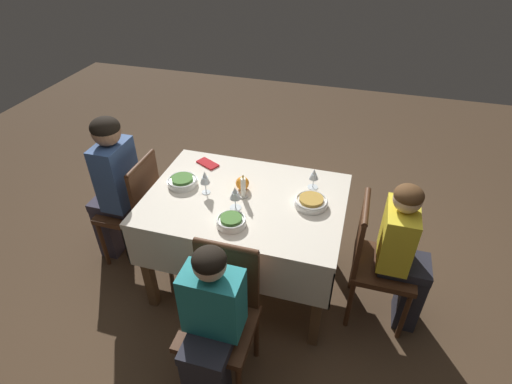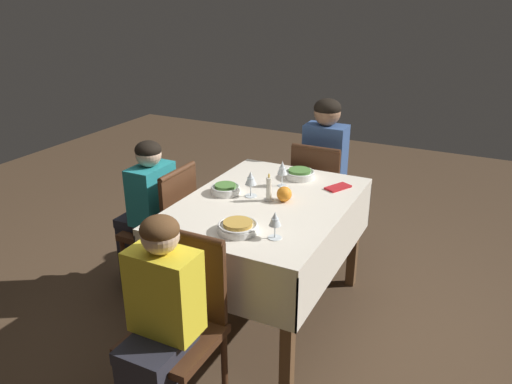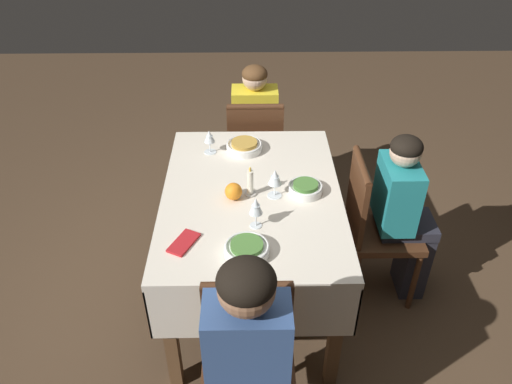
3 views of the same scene
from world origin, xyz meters
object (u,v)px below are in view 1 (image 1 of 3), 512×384
object	(u,v)px
dining_table	(245,211)
wine_glass_east	(205,178)
chair_north	(222,311)
wine_glass_west	(314,175)
chair_east	(135,206)
chair_west	(375,257)
person_adult_denim	(113,183)
candle_centerpiece	(243,189)
bowl_west	(311,202)
person_child_yellow	(404,253)
wine_glass_north	(235,194)
orange_fruit	(242,183)
bowl_east	(182,181)
person_child_teal	(210,327)
napkin_red_folded	(208,164)
bowl_north	(231,221)

from	to	relation	value
dining_table	wine_glass_east	distance (m)	0.34
chair_north	wine_glass_west	bearing A→B (deg)	70.33
wine_glass_west	chair_east	bearing A→B (deg)	9.51
chair_west	person_adult_denim	world-z (taller)	person_adult_denim
chair_west	wine_glass_west	distance (m)	0.64
chair_west	candle_centerpiece	distance (m)	0.93
bowl_west	person_child_yellow	bearing A→B (deg)	173.52
chair_west	wine_glass_north	distance (m)	0.96
person_child_yellow	orange_fruit	size ratio (longest dim) A/B	12.11
bowl_east	wine_glass_north	distance (m)	0.45
person_child_teal	wine_glass_north	distance (m)	0.78
person_child_yellow	chair_east	bearing A→B (deg)	88.37
bowl_west	orange_fruit	bearing A→B (deg)	-6.43
person_child_teal	wine_glass_north	xyz separation A→B (m)	(0.10, -0.72, 0.30)
chair_east	wine_glass_north	bearing A→B (deg)	80.48
napkin_red_folded	orange_fruit	bearing A→B (deg)	146.88
wine_glass_east	wine_glass_west	bearing A→B (deg)	-159.17
person_adult_denim	chair_west	bearing A→B (deg)	88.36
person_adult_denim	wine_glass_north	xyz separation A→B (m)	(-0.97, 0.14, 0.20)
person_child_teal	bowl_east	size ratio (longest dim) A/B	5.27
chair_west	bowl_west	size ratio (longest dim) A/B	4.35
orange_fruit	candle_centerpiece	bearing A→B (deg)	111.17
wine_glass_north	chair_east	bearing A→B (deg)	-9.52
wine_glass_west	orange_fruit	world-z (taller)	wine_glass_west
chair_west	orange_fruit	xyz separation A→B (m)	(0.90, -0.12, 0.31)
person_child_teal	candle_centerpiece	bearing A→B (deg)	95.84
bowl_west	person_child_teal	bearing A→B (deg)	68.38
napkin_red_folded	person_adult_denim	bearing A→B (deg)	24.47
person_adult_denim	wine_glass_north	world-z (taller)	person_adult_denim
chair_east	person_child_yellow	xyz separation A→B (m)	(-1.86, 0.05, 0.08)
person_child_teal	bowl_east	xyz separation A→B (m)	(0.51, -0.85, 0.22)
chair_west	bowl_east	size ratio (longest dim) A/B	4.52
bowl_east	chair_north	bearing A→B (deg)	126.43
bowl_north	dining_table	bearing A→B (deg)	-90.81
dining_table	chair_east	size ratio (longest dim) A/B	1.41
dining_table	person_child_yellow	bearing A→B (deg)	178.33
chair_east	person_child_yellow	bearing A→B (deg)	88.37
bowl_west	orange_fruit	xyz separation A→B (m)	(0.46, -0.05, 0.02)
wine_glass_east	bowl_north	bearing A→B (deg)	135.18
wine_glass_north	napkin_red_folded	bearing A→B (deg)	-50.19
chair_north	bowl_west	distance (m)	0.84
person_adult_denim	bowl_north	size ratio (longest dim) A/B	6.78
chair_north	bowl_east	bearing A→B (deg)	126.43
chair_west	bowl_east	world-z (taller)	chair_west
chair_east	candle_centerpiece	world-z (taller)	candle_centerpiece
person_adult_denim	bowl_north	xyz separation A→B (m)	(-0.99, 0.29, 0.12)
chair_east	wine_glass_west	xyz separation A→B (m)	(-1.24, -0.21, 0.36)
person_child_yellow	wine_glass_east	xyz separation A→B (m)	(1.27, -0.01, 0.30)
wine_glass_north	wine_glass_west	xyz separation A→B (m)	(-0.42, -0.35, -0.01)
person_child_teal	wine_glass_east	bearing A→B (deg)	112.15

